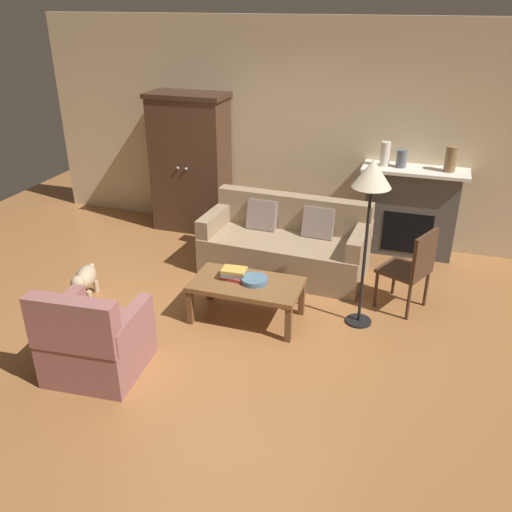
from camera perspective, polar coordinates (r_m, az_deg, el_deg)
ground_plane at (r=5.57m, az=-2.69°, el=-7.04°), size 9.60×9.60×0.00m
back_wall at (r=7.30m, az=4.35°, el=12.89°), size 7.20×0.10×2.80m
fireplace at (r=7.10m, az=15.85°, el=4.57°), size 1.26×0.48×1.12m
armoire at (r=7.57m, az=-6.87°, el=9.63°), size 1.06×0.57×1.87m
couch at (r=6.47m, az=3.11°, el=1.08°), size 1.95×0.93×0.86m
coffee_table at (r=5.46m, az=-1.00°, el=-3.28°), size 1.10×0.60×0.42m
fruit_bowl at (r=5.42m, az=-0.17°, el=-2.54°), size 0.27×0.27×0.05m
book_stack at (r=5.49m, az=-2.30°, el=-1.85°), size 0.26×0.19×0.11m
mantel_vase_cream at (r=6.89m, az=13.36°, el=10.36°), size 0.12×0.12×0.29m
mantel_vase_slate at (r=6.89m, az=15.00°, el=9.83°), size 0.12×0.12×0.21m
mantel_vase_bronze at (r=6.87m, az=19.73°, el=9.54°), size 0.14×0.14×0.30m
armchair_near_left at (r=4.94m, az=-16.57°, el=-8.60°), size 0.84×0.83×0.88m
side_chair_wooden at (r=5.78m, az=16.06°, el=-0.97°), size 0.58×0.58×0.90m
floor_lamp at (r=5.06m, az=12.01°, el=7.41°), size 0.36×0.36×1.70m
dog at (r=6.15m, az=-17.49°, el=-2.29°), size 0.31×0.55×0.39m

